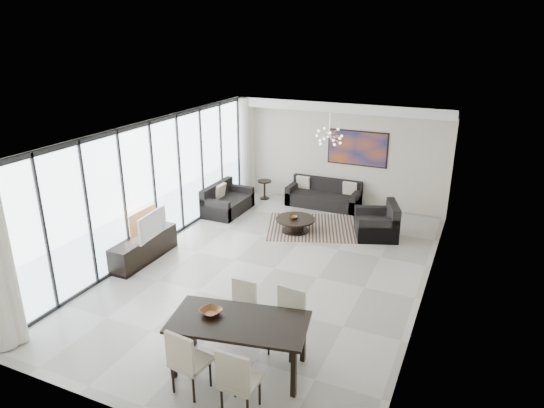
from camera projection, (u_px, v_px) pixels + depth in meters
The scene contains 20 objects.
room_shell at pixel (296, 207), 9.50m from camera, with size 6.00×9.00×2.90m.
window_wall at pixel (157, 185), 10.77m from camera, with size 0.37×8.95×2.90m.
soffit at pixel (340, 107), 12.90m from camera, with size 5.98×0.40×0.26m, color white.
painting at pixel (357, 148), 13.24m from camera, with size 1.68×0.04×0.98m, color #AD4818.
chandelier at pixel (329, 136), 11.39m from camera, with size 0.66×0.66×0.71m.
rug at pixel (316, 227), 12.26m from camera, with size 2.40×1.84×0.01m, color black.
coffee_table at pixel (295, 224), 11.97m from camera, with size 0.97×0.97×0.34m.
bowl_coffee at pixel (293, 217), 11.89m from camera, with size 0.23×0.23×0.07m, color brown.
sofa_main at pixel (324, 197), 13.68m from camera, with size 2.03×0.83×0.74m.
loveseat at pixel (227, 203), 13.21m from camera, with size 0.86×1.53×0.77m.
armchair at pixel (378, 225), 11.66m from camera, with size 1.24×1.27×0.84m.
side_table at pixel (265, 187), 14.18m from camera, with size 0.41×0.41×0.56m.
tv_console at pixel (143, 248), 10.48m from camera, with size 0.50×1.79×0.56m, color black.
television at pixel (148, 224), 10.26m from camera, with size 0.98×0.13×0.56m, color gray.
dining_table at pixel (239, 326), 6.95m from camera, with size 2.14×1.36×0.83m.
dining_chair_sw at pixel (186, 359), 6.51m from camera, with size 0.52×0.52×1.01m.
dining_chair_se at pixel (237, 378), 6.14m from camera, with size 0.48×0.48×1.02m.
dining_chair_nw at pixel (242, 305), 7.86m from camera, with size 0.44×0.44×0.94m.
dining_chair_ne at pixel (288, 316), 7.45m from camera, with size 0.51×0.51×1.03m.
bowl_dining at pixel (211, 312), 7.07m from camera, with size 0.31×0.31×0.08m, color brown.
Camera 1 is at (3.68, -8.31, 4.78)m, focal length 32.00 mm.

